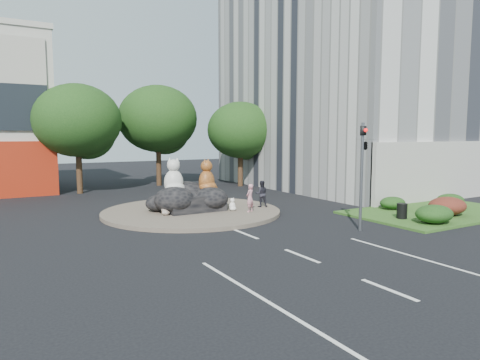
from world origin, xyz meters
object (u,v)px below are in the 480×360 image
at_px(cat_tabby, 207,176).
at_px(cat_white, 174,176).
at_px(pedestrian_pink, 250,198).
at_px(pedestrian_dark, 261,194).
at_px(litter_bin, 402,211).
at_px(kitten_calico, 165,207).
at_px(kitten_white, 232,204).

bearing_deg(cat_tabby, cat_white, 137.34).
relative_size(pedestrian_pink, pedestrian_dark, 0.99).
xyz_separation_m(pedestrian_pink, litter_bin, (6.06, -5.22, -0.46)).
relative_size(cat_white, kitten_calico, 2.47).
xyz_separation_m(cat_tabby, pedestrian_dark, (2.98, -1.24, -1.11)).
distance_m(cat_white, kitten_white, 3.66).
height_order(kitten_calico, litter_bin, kitten_calico).
height_order(cat_white, pedestrian_dark, cat_white).
xyz_separation_m(kitten_white, litter_bin, (6.72, -6.04, -0.06)).
height_order(pedestrian_dark, litter_bin, pedestrian_dark).
relative_size(cat_white, cat_tabby, 1.05).
height_order(kitten_calico, pedestrian_pink, pedestrian_pink).
bearing_deg(kitten_white, pedestrian_dark, -2.45).
height_order(kitten_calico, kitten_white, kitten_calico).
xyz_separation_m(kitten_calico, pedestrian_pink, (4.39, -1.40, 0.35)).
bearing_deg(pedestrian_dark, kitten_calico, 21.72).
bearing_deg(pedestrian_pink, cat_tabby, -85.39).
relative_size(cat_tabby, litter_bin, 2.51).
bearing_deg(kitten_calico, cat_tabby, 60.17).
bearing_deg(kitten_white, cat_tabby, 109.63).
distance_m(cat_tabby, pedestrian_dark, 3.41).
distance_m(kitten_white, pedestrian_dark, 2.18).
bearing_deg(litter_bin, pedestrian_dark, 126.05).
height_order(pedestrian_pink, litter_bin, pedestrian_pink).
relative_size(cat_white, pedestrian_dark, 1.34).
distance_m(pedestrian_pink, litter_bin, 8.01).
relative_size(cat_tabby, kitten_calico, 2.34).
xyz_separation_m(kitten_calico, litter_bin, (10.45, -6.63, -0.11)).
bearing_deg(pedestrian_dark, litter_bin, 150.84).
bearing_deg(kitten_white, pedestrian_pink, -60.72).
xyz_separation_m(pedestrian_pink, pedestrian_dark, (1.46, 1.09, 0.01)).
xyz_separation_m(cat_white, litter_bin, (9.48, -7.84, -1.63)).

